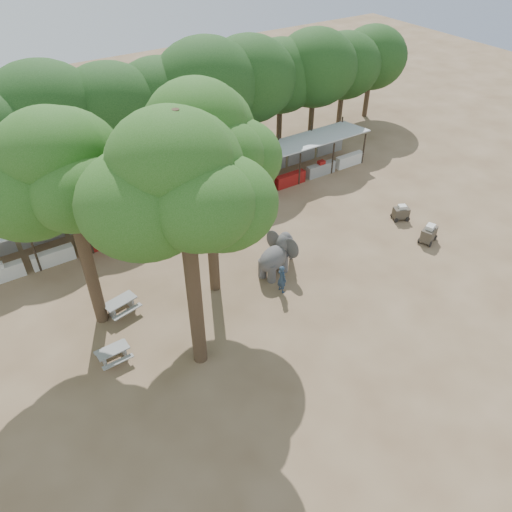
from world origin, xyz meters
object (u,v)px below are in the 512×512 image
picnic_table_far (121,305)px  cart_back (401,212)px  yard_tree_left (60,175)px  picnic_table_near (113,353)px  yard_tree_center (177,185)px  cart_front (429,233)px  yard_tree_back (201,142)px  elephant (277,255)px  handler (282,279)px

picnic_table_far → cart_back: (18.40, -1.53, -0.01)m
yard_tree_left → picnic_table_near: yard_tree_left is taller
picnic_table_near → cart_back: size_ratio=1.19×
yard_tree_center → picnic_table_near: 9.51m
cart_front → cart_back: bearing=61.1°
picnic_table_far → cart_front: size_ratio=1.34×
yard_tree_back → picnic_table_near: bearing=-161.2°
yard_tree_center → cart_front: (16.18, 0.54, -8.62)m
picnic_table_far → cart_front: 18.50m
elephant → yard_tree_back: bearing=149.9°
elephant → picnic_table_near: (-10.08, -1.34, -0.64)m
yard_tree_back → picnic_table_far: (-4.85, 0.73, -8.01)m
cart_back → handler: bearing=-148.4°
handler → elephant: bearing=-28.2°
yard_tree_left → elephant: (9.80, -1.79, -7.08)m
picnic_table_near → cart_back: bearing=1.8°
elephant → cart_back: size_ratio=2.37×
handler → picnic_table_far: (-7.86, 3.09, -0.33)m
yard_tree_center → handler: 10.42m
yard_tree_center → picnic_table_near: (-3.28, 1.87, -8.73)m
yard_tree_left → cart_back: (19.56, -1.80, -7.68)m
elephant → picnic_table_far: elephant is taller
picnic_table_near → cart_front: bearing=-5.9°
yard_tree_center → yard_tree_back: 5.04m
yard_tree_back → picnic_table_near: 10.44m
handler → cart_front: bearing=-97.8°
yard_tree_back → picnic_table_far: 9.39m
yard_tree_center → yard_tree_back: (3.00, 4.00, -0.67)m
cart_front → yard_tree_center: bearing=161.2°
yard_tree_left → cart_back: size_ratio=8.68×
picnic_table_near → picnic_table_far: size_ratio=0.79×
cart_back → picnic_table_near: bearing=-153.0°
yard_tree_left → elephant: size_ratio=3.66×
picnic_table_far → cart_front: bearing=-25.3°
yard_tree_left → yard_tree_center: size_ratio=0.92×
yard_tree_left → cart_front: bearing=-13.1°
yard_tree_left → picnic_table_near: 8.34m
picnic_table_near → elephant: bearing=5.5°
cart_front → yard_tree_left: bearing=146.2°
yard_tree_center → cart_front: bearing=1.9°
yard_tree_center → cart_back: yard_tree_center is taller
yard_tree_left → picnic_table_near: (-0.28, -3.13, -7.72)m
picnic_table_near → yard_tree_center: bearing=-31.7°
yard_tree_center → cart_front: size_ratio=8.48×
picnic_table_near → picnic_table_far: bearing=61.3°
cart_front → cart_back: size_ratio=1.12×
handler → picnic_table_far: 8.45m
elephant → picnic_table_far: (-8.65, 1.52, -0.58)m
elephant → cart_front: bearing=-34.2°
handler → cart_back: 10.66m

